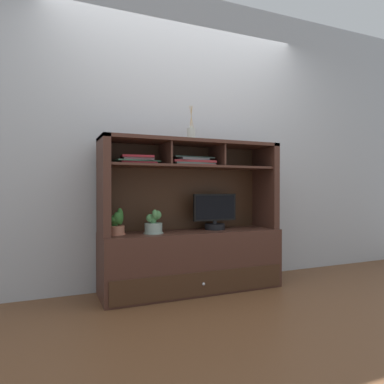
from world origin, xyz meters
name	(u,v)px	position (x,y,z in m)	size (l,w,h in m)	color
floor_plane	(192,291)	(0.00, 0.00, -0.01)	(6.00, 6.00, 0.02)	brown
back_wall	(181,138)	(0.00, 0.26, 1.40)	(6.00, 0.02, 2.80)	#A8ABB0
media_console	(192,244)	(0.00, 0.01, 0.41)	(1.61, 0.49, 1.33)	#45271E
tv_monitor	(215,214)	(0.23, 0.01, 0.67)	(0.42, 0.19, 0.33)	black
potted_orchid	(154,225)	(-0.37, -0.04, 0.60)	(0.17, 0.17, 0.20)	#8DA196
potted_fern	(117,224)	(-0.67, 0.01, 0.62)	(0.15, 0.15, 0.22)	#AC6950
magazine_stack_left	(191,162)	(0.00, 0.01, 1.15)	(0.40, 0.29, 0.08)	#A0373A
magazine_stack_centre	(137,160)	(-0.50, 0.02, 1.15)	(0.39, 0.25, 0.07)	#B12734
diffuser_bottle	(191,134)	(0.00, 0.02, 1.40)	(0.07, 0.07, 0.32)	#B1B6AB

